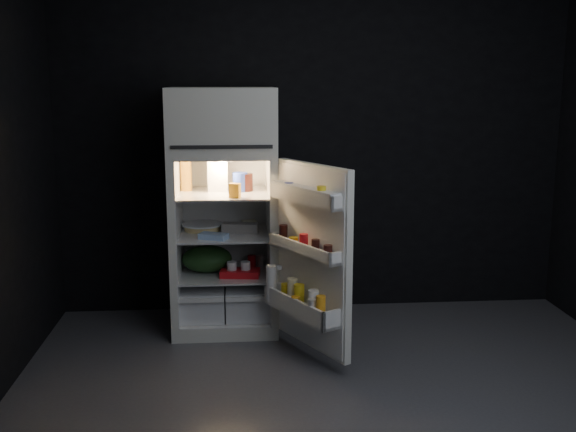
{
  "coord_description": "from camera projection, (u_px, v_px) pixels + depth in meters",
  "views": [
    {
      "loc": [
        -0.62,
        -3.59,
        1.82
      ],
      "look_at": [
        -0.26,
        1.0,
        0.9
      ],
      "focal_mm": 42.0,
      "sensor_mm": 36.0,
      "label": 1
    }
  ],
  "objects": [
    {
      "name": "floor",
      "position": [
        346.0,
        401.0,
        3.91
      ],
      "size": [
        4.0,
        3.4,
        0.0
      ],
      "primitive_type": "cube",
      "color": "#4D4D52",
      "rests_on": "ground"
    },
    {
      "name": "jam_jar",
      "position": [
        245.0,
        182.0,
        4.96
      ],
      "size": [
        0.14,
        0.14,
        0.13
      ],
      "primitive_type": "cylinder",
      "rotation": [
        0.0,
        0.0,
        -0.29
      ],
      "color": "black",
      "rests_on": "refrigerator"
    },
    {
      "name": "refrigerator",
      "position": [
        224.0,
        201.0,
        4.96
      ],
      "size": [
        0.76,
        0.71,
        1.78
      ],
      "color": "white",
      "rests_on": "ground"
    },
    {
      "name": "milk_jug",
      "position": [
        218.0,
        175.0,
        4.95
      ],
      "size": [
        0.15,
        0.15,
        0.24
      ],
      "primitive_type": "cube",
      "rotation": [
        0.0,
        0.0,
        0.02
      ],
      "color": "white",
      "rests_on": "refrigerator"
    },
    {
      "name": "small_can_silver",
      "position": [
        261.0,
        261.0,
        5.16
      ],
      "size": [
        0.08,
        0.08,
        0.09
      ],
      "primitive_type": "cylinder",
      "rotation": [
        0.0,
        0.0,
        -0.37
      ],
      "color": "silver",
      "rests_on": "refrigerator"
    },
    {
      "name": "wall_back",
      "position": [
        313.0,
        142.0,
        5.31
      ],
      "size": [
        4.0,
        0.0,
        2.7
      ],
      "primitive_type": "cube",
      "color": "black",
      "rests_on": "ground"
    },
    {
      "name": "amber_bottle",
      "position": [
        186.0,
        176.0,
        4.97
      ],
      "size": [
        0.09,
        0.09,
        0.22
      ],
      "primitive_type": "cylinder",
      "rotation": [
        0.0,
        0.0,
        -0.04
      ],
      "color": "orange",
      "rests_on": "refrigerator"
    },
    {
      "name": "mayo_jar",
      "position": [
        240.0,
        182.0,
        4.94
      ],
      "size": [
        0.13,
        0.13,
        0.14
      ],
      "primitive_type": "cylinder",
      "rotation": [
        0.0,
        0.0,
        0.3
      ],
      "color": "navy",
      "rests_on": "refrigerator"
    },
    {
      "name": "wall_front",
      "position": [
        448.0,
        245.0,
        1.98
      ],
      "size": [
        4.0,
        0.0,
        2.7
      ],
      "primitive_type": "cube",
      "color": "black",
      "rests_on": "ground"
    },
    {
      "name": "wrapped_pkg",
      "position": [
        249.0,
        224.0,
        5.16
      ],
      "size": [
        0.12,
        0.11,
        0.05
      ],
      "primitive_type": "cube",
      "rotation": [
        0.0,
        0.0,
        0.21
      ],
      "color": "beige",
      "rests_on": "refrigerator"
    },
    {
      "name": "pie",
      "position": [
        203.0,
        227.0,
        5.05
      ],
      "size": [
        0.33,
        0.33,
        0.04
      ],
      "primitive_type": "cylinder",
      "rotation": [
        0.0,
        0.0,
        -0.27
      ],
      "color": "tan",
      "rests_on": "refrigerator"
    },
    {
      "name": "flat_package",
      "position": [
        213.0,
        236.0,
        4.76
      ],
      "size": [
        0.22,
        0.17,
        0.04
      ],
      "primitive_type": "cube",
      "rotation": [
        0.0,
        0.0,
        -0.42
      ],
      "color": "#8BADD7",
      "rests_on": "refrigerator"
    },
    {
      "name": "yogurt_tray",
      "position": [
        240.0,
        273.0,
        4.9
      ],
      "size": [
        0.3,
        0.19,
        0.05
      ],
      "primitive_type": "cube",
      "rotation": [
        0.0,
        0.0,
        -0.13
      ],
      "color": "red",
      "rests_on": "refrigerator"
    },
    {
      "name": "egg_carton",
      "position": [
        240.0,
        228.0,
        4.96
      ],
      "size": [
        0.28,
        0.14,
        0.07
      ],
      "primitive_type": "cube",
      "rotation": [
        0.0,
        0.0,
        -0.17
      ],
      "color": "gray",
      "rests_on": "refrigerator"
    },
    {
      "name": "fridge_door",
      "position": [
        309.0,
        259.0,
        4.37
      ],
      "size": [
        0.52,
        0.72,
        1.22
      ],
      "color": "white",
      "rests_on": "ground"
    },
    {
      "name": "small_can_red",
      "position": [
        252.0,
        261.0,
        5.14
      ],
      "size": [
        0.07,
        0.07,
        0.09
      ],
      "primitive_type": "cylinder",
      "rotation": [
        0.0,
        0.0,
        -0.0
      ],
      "color": "red",
      "rests_on": "refrigerator"
    },
    {
      "name": "produce_bag",
      "position": [
        207.0,
        259.0,
        5.01
      ],
      "size": [
        0.45,
        0.42,
        0.2
      ],
      "primitive_type": "ellipsoid",
      "rotation": [
        0.0,
        0.0,
        0.32
      ],
      "color": "#193815",
      "rests_on": "refrigerator"
    },
    {
      "name": "small_carton",
      "position": [
        235.0,
        190.0,
        4.68
      ],
      "size": [
        0.09,
        0.07,
        0.1
      ],
      "primitive_type": "cube",
      "rotation": [
        0.0,
        0.0,
        -0.33
      ],
      "color": "orange",
      "rests_on": "refrigerator"
    }
  ]
}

